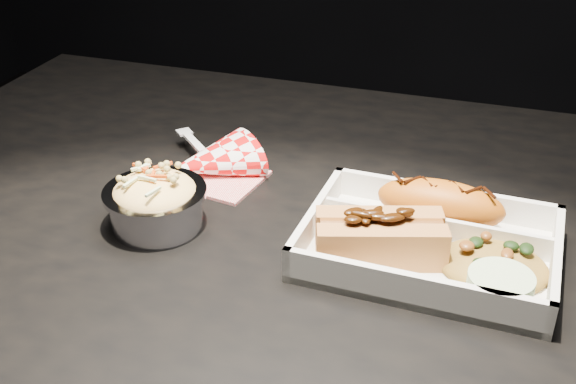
# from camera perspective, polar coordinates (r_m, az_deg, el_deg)

# --- Properties ---
(dining_table) EXTENTS (1.20, 0.80, 0.75)m
(dining_table) POSITION_cam_1_polar(r_m,az_deg,el_deg) (0.85, 2.76, -7.48)
(dining_table) COLOR black
(dining_table) RESTS_ON ground
(food_tray) EXTENTS (0.26, 0.19, 0.04)m
(food_tray) POSITION_cam_1_polar(r_m,az_deg,el_deg) (0.75, 11.05, -4.38)
(food_tray) COLOR white
(food_tray) RESTS_ON dining_table
(fried_pastry) EXTENTS (0.14, 0.06, 0.05)m
(fried_pastry) POSITION_cam_1_polar(r_m,az_deg,el_deg) (0.78, 11.95, -0.89)
(fried_pastry) COLOR #C46113
(fried_pastry) RESTS_ON food_tray
(hotdog) EXTENTS (0.14, 0.09, 0.06)m
(hotdog) POSITION_cam_1_polar(r_m,az_deg,el_deg) (0.72, 7.32, -3.35)
(hotdog) COLOR #BC7B40
(hotdog) RESTS_ON food_tray
(fried_rice_mound) EXTENTS (0.11, 0.09, 0.03)m
(fried_rice_mound) POSITION_cam_1_polar(r_m,az_deg,el_deg) (0.73, 16.01, -4.91)
(fried_rice_mound) COLOR #A3792F
(fried_rice_mound) RESTS_ON food_tray
(cupcake_liner) EXTENTS (0.06, 0.06, 0.03)m
(cupcake_liner) POSITION_cam_1_polar(r_m,az_deg,el_deg) (0.69, 16.37, -7.37)
(cupcake_liner) COLOR beige
(cupcake_liner) RESTS_ON food_tray
(foil_coleslaw_cup) EXTENTS (0.11, 0.11, 0.07)m
(foil_coleslaw_cup) POSITION_cam_1_polar(r_m,az_deg,el_deg) (0.79, -10.43, -0.60)
(foil_coleslaw_cup) COLOR silver
(foil_coleslaw_cup) RESTS_ON dining_table
(napkin_fork) EXTENTS (0.15, 0.15, 0.10)m
(napkin_fork) POSITION_cam_1_polar(r_m,az_deg,el_deg) (0.89, -6.14, 2.35)
(napkin_fork) COLOR red
(napkin_fork) RESTS_ON dining_table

